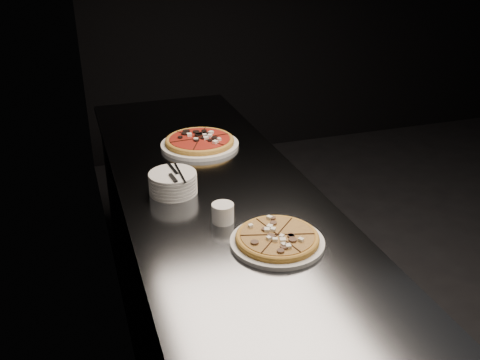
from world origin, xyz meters
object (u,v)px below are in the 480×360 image
object	(u,v)px
counter	(220,287)
plate_stack	(173,183)
pizza_tomato	(200,142)
ramekin	(223,212)
cutlery	(175,174)
pizza_mushroom	(277,239)

from	to	relation	value
counter	plate_stack	world-z (taller)	plate_stack
counter	plate_stack	xyz separation A→B (m)	(-0.17, 0.04, 0.50)
pizza_tomato	ramekin	bearing A→B (deg)	-98.03
counter	pizza_tomato	xyz separation A→B (m)	(0.04, 0.46, 0.48)
plate_stack	cutlery	xyz separation A→B (m)	(0.01, -0.01, 0.04)
pizza_tomato	ramekin	size ratio (longest dim) A/B	4.66
counter	pizza_mushroom	world-z (taller)	pizza_mushroom
pizza_mushroom	pizza_tomato	distance (m)	0.88
pizza_tomato	ramekin	xyz separation A→B (m)	(-0.10, -0.69, 0.01)
counter	cutlery	world-z (taller)	cutlery
cutlery	pizza_mushroom	bearing A→B (deg)	-68.63
counter	ramekin	distance (m)	0.55
pizza_mushroom	cutlery	bearing A→B (deg)	117.21
plate_stack	counter	bearing A→B (deg)	-12.64
ramekin	pizza_mushroom	bearing A→B (deg)	-57.30
counter	pizza_tomato	world-z (taller)	pizza_tomato
pizza_tomato	plate_stack	xyz separation A→B (m)	(-0.21, -0.42, 0.02)
cutlery	ramekin	distance (m)	0.28
pizza_tomato	cutlery	bearing A→B (deg)	-115.48
pizza_mushroom	ramekin	world-z (taller)	ramekin
pizza_mushroom	plate_stack	bearing A→B (deg)	117.22
plate_stack	ramekin	size ratio (longest dim) A/B	2.35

